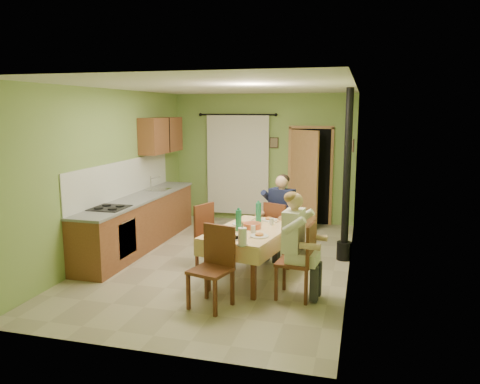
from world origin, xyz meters
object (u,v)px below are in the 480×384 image
(chair_near, at_px, (211,285))
(man_right, at_px, (296,233))
(dining_table, at_px, (251,254))
(chair_left, at_px, (213,250))
(chair_far, at_px, (280,242))
(stove_flue, at_px, (346,199))
(chair_right, at_px, (296,276))
(man_far, at_px, (281,207))

(chair_near, relative_size, man_right, 0.74)
(dining_table, distance_m, chair_left, 0.76)
(chair_far, distance_m, chair_left, 1.17)
(man_right, height_order, stove_flue, stove_flue)
(chair_right, height_order, man_far, man_far)
(chair_far, distance_m, stove_flue, 1.29)
(dining_table, height_order, chair_near, chair_near)
(chair_far, height_order, man_right, man_right)
(chair_right, relative_size, stove_flue, 0.36)
(chair_far, height_order, chair_right, chair_right)
(chair_far, bearing_deg, dining_table, -81.53)
(chair_left, bearing_deg, chair_near, 39.69)
(chair_left, distance_m, man_right, 1.73)
(chair_near, height_order, stove_flue, stove_flue)
(chair_far, xyz_separation_m, chair_right, (0.49, -1.53, 0.00))
(chair_right, bearing_deg, chair_far, 23.87)
(chair_right, xyz_separation_m, man_right, (-0.02, 0.00, 0.59))
(chair_right, xyz_separation_m, chair_left, (-1.42, 0.82, -0.00))
(chair_near, relative_size, chair_right, 1.00)
(dining_table, height_order, chair_right, chair_right)
(chair_far, bearing_deg, chair_near, -81.40)
(man_far, xyz_separation_m, man_right, (0.47, -1.54, 0.00))
(chair_right, relative_size, man_far, 0.73)
(chair_left, bearing_deg, man_far, 150.34)
(dining_table, bearing_deg, stove_flue, 56.30)
(chair_right, distance_m, stove_flue, 2.01)
(dining_table, xyz_separation_m, chair_far, (0.25, 1.04, -0.09))
(chair_near, xyz_separation_m, chair_right, (0.98, 0.57, -0.00))
(man_far, distance_m, stove_flue, 1.07)
(man_right, relative_size, stove_flue, 0.50)
(chair_left, bearing_deg, dining_table, 86.42)
(dining_table, xyz_separation_m, chair_right, (0.74, -0.49, -0.09))
(man_far, relative_size, man_right, 1.00)
(stove_flue, bearing_deg, dining_table, -134.53)
(man_right, distance_m, stove_flue, 1.88)
(man_right, bearing_deg, chair_near, 126.77)
(dining_table, distance_m, man_far, 1.19)
(chair_left, bearing_deg, man_right, 82.17)
(man_far, bearing_deg, stove_flue, 35.23)
(chair_far, height_order, man_far, man_far)
(chair_right, distance_m, man_far, 1.72)
(dining_table, distance_m, man_right, 1.00)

